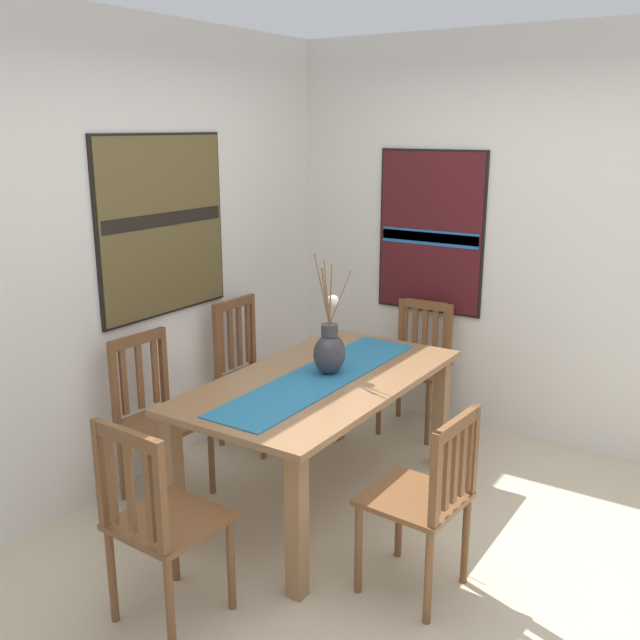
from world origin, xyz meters
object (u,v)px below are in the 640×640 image
Objects in this scene: centerpiece_vase at (330,350)px; chair_4 at (159,520)px; chair_1 at (417,362)px; painting_on_back_wall at (163,226)px; painting_on_side_wall at (431,232)px; chair_2 at (250,370)px; chair_3 at (158,415)px; chair_0 at (426,497)px; dining_table at (321,396)px.

chair_4 is at bearing 179.62° from centerpiece_vase.
painting_on_back_wall reaches higher than chair_1.
painting_on_side_wall is (2.75, 0.06, 0.88)m from chair_4.
chair_3 is (-0.87, -0.02, -0.01)m from chair_2.
chair_0 is at bearing -154.97° from painting_on_side_wall.
chair_1 is at bearing -39.76° from painting_on_back_wall.
chair_4 reaches higher than chair_1.
chair_4 is (-2.49, -0.00, 0.00)m from chair_1.
centerpiece_vase is 0.68× the size of chair_2.
chair_2 is (0.43, 0.85, -0.14)m from dining_table.
chair_0 reaches higher than dining_table.
chair_1 is (1.25, 0.01, -0.16)m from dining_table.
dining_table is 1.92× the size of chair_0.
chair_0 is 0.99× the size of chair_1.
painting_on_side_wall is at bearing -33.52° from painting_on_back_wall.
painting_on_back_wall is (-0.13, 1.10, 0.62)m from centerpiece_vase.
chair_2 is (0.87, 1.70, 0.02)m from chair_0.
dining_table is 1.52× the size of painting_on_side_wall.
chair_4 is at bearing -178.81° from painting_on_side_wall.
painting_on_back_wall reaches higher than chair_2.
centerpiece_vase is 0.73× the size of chair_1.
dining_table is 1.26m from chair_1.
chair_1 reaches higher than chair_0.
chair_2 is 1.58m from painting_on_side_wall.
dining_table is 1.67m from painting_on_side_wall.
painting_on_side_wall is at bearing 11.50° from chair_1.
painting_on_back_wall reaches higher than centerpiece_vase.
chair_3 is at bearing 158.37° from painting_on_side_wall.
dining_table is 1.25m from chair_4.
painting_on_back_wall is (-1.30, 1.09, 1.03)m from chair_1.
dining_table is 1.60× the size of painting_on_back_wall.
chair_3 is 1.00× the size of chair_4.
painting_on_side_wall reaches higher than chair_0.
painting_on_side_wall reaches higher than chair_4.
dining_table is at bearing -177.67° from painting_on_side_wall.
painting_on_back_wall is at bearing 140.24° from chair_1.
chair_4 is (-0.80, 0.85, 0.01)m from chair_0.
chair_4 is (-0.80, -0.83, 0.00)m from chair_3.
chair_1 is at bearing -45.84° from chair_2.
centerpiece_vase is at bearing -83.14° from painting_on_back_wall.
chair_2 is at bearing 67.34° from centerpiece_vase.
chair_0 is 2.32m from painting_on_side_wall.
centerpiece_vase is 1.07m from chair_0.
dining_table is at bearing -0.20° from chair_4.
chair_3 is 0.88× the size of painting_on_back_wall.
dining_table is at bearing -179.57° from chair_1.
chair_0 is at bearing -121.51° from centerpiece_vase.
painting_on_back_wall is (-0.05, 1.09, 0.87)m from dining_table.
dining_table is at bearing 62.66° from chair_0.
chair_3 is (-0.44, 0.83, -0.15)m from dining_table.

